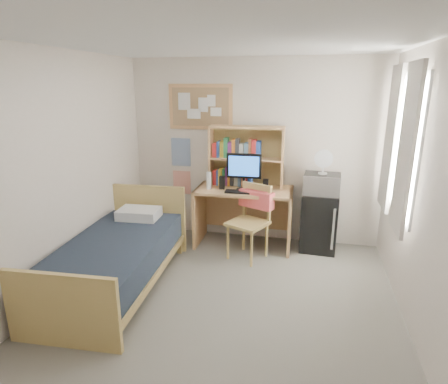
% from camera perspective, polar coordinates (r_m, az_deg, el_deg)
% --- Properties ---
extents(floor, '(3.60, 4.20, 0.02)m').
position_cam_1_polar(floor, '(3.98, -0.76, -18.24)').
color(floor, gray).
rests_on(floor, ground).
extents(ceiling, '(3.60, 4.20, 0.02)m').
position_cam_1_polar(ceiling, '(3.30, -0.94, 22.46)').
color(ceiling, white).
rests_on(ceiling, wall_back).
extents(wall_back, '(3.60, 0.04, 2.60)m').
position_cam_1_polar(wall_back, '(5.43, 4.52, 6.15)').
color(wall_back, white).
rests_on(wall_back, floor).
extents(wall_front, '(3.60, 0.04, 2.60)m').
position_cam_1_polar(wall_front, '(1.64, -19.92, -19.80)').
color(wall_front, white).
rests_on(wall_front, floor).
extents(wall_left, '(0.04, 4.20, 2.60)m').
position_cam_1_polar(wall_left, '(4.21, -25.36, 1.72)').
color(wall_left, white).
rests_on(wall_left, floor).
extents(wall_right, '(0.04, 4.20, 2.60)m').
position_cam_1_polar(wall_right, '(3.47, 29.40, -1.65)').
color(wall_right, white).
rests_on(wall_right, floor).
extents(window_unit, '(0.10, 1.40, 1.70)m').
position_cam_1_polar(window_unit, '(4.54, 25.31, 6.54)').
color(window_unit, white).
rests_on(window_unit, wall_right).
extents(curtain_left, '(0.04, 0.55, 1.70)m').
position_cam_1_polar(curtain_left, '(4.14, 25.99, 5.68)').
color(curtain_left, silver).
rests_on(curtain_left, wall_right).
extents(curtain_right, '(0.04, 0.55, 1.70)m').
position_cam_1_polar(curtain_right, '(4.92, 24.05, 7.32)').
color(curtain_right, silver).
rests_on(curtain_right, wall_right).
extents(bulletin_board, '(0.94, 0.03, 0.64)m').
position_cam_1_polar(bulletin_board, '(5.51, -3.61, 12.81)').
color(bulletin_board, '#A07E54').
rests_on(bulletin_board, wall_back).
extents(poster_wave, '(0.30, 0.01, 0.42)m').
position_cam_1_polar(poster_wave, '(5.69, -6.58, 6.05)').
color(poster_wave, '#254D95').
rests_on(poster_wave, wall_back).
extents(poster_japan, '(0.28, 0.01, 0.36)m').
position_cam_1_polar(poster_japan, '(5.79, -6.43, 1.47)').
color(poster_japan, '#DD4427').
rests_on(poster_japan, wall_back).
extents(desk, '(1.35, 0.70, 0.84)m').
position_cam_1_polar(desk, '(5.33, 3.03, -3.85)').
color(desk, tan).
rests_on(desk, floor).
extents(desk_chair, '(0.66, 0.66, 0.99)m').
position_cam_1_polar(desk_chair, '(4.90, 3.63, -4.69)').
color(desk_chair, tan).
rests_on(desk_chair, floor).
extents(mini_fridge, '(0.51, 0.51, 0.82)m').
position_cam_1_polar(mini_fridge, '(5.35, 14.28, -4.36)').
color(mini_fridge, black).
rests_on(mini_fridge, floor).
extents(bed, '(1.15, 2.10, 0.56)m').
position_cam_1_polar(bed, '(4.47, -16.18, -10.47)').
color(bed, '#1A222E').
rests_on(bed, floor).
extents(hutch, '(1.04, 0.29, 0.85)m').
position_cam_1_polar(hutch, '(5.25, 3.42, 5.39)').
color(hutch, tan).
rests_on(hutch, desk).
extents(monitor, '(0.47, 0.05, 0.50)m').
position_cam_1_polar(monitor, '(5.08, 3.04, 3.03)').
color(monitor, black).
rests_on(monitor, desk).
extents(keyboard, '(0.46, 0.16, 0.02)m').
position_cam_1_polar(keyboard, '(5.01, 2.76, 0.00)').
color(keyboard, black).
rests_on(keyboard, desk).
extents(speaker_left, '(0.08, 0.08, 0.18)m').
position_cam_1_polar(speaker_left, '(5.17, -0.28, 1.45)').
color(speaker_left, black).
rests_on(speaker_left, desk).
extents(speaker_right, '(0.07, 0.07, 0.17)m').
position_cam_1_polar(speaker_right, '(5.09, 6.36, 1.02)').
color(speaker_right, black).
rests_on(speaker_right, desk).
extents(water_bottle, '(0.07, 0.07, 0.24)m').
position_cam_1_polar(water_bottle, '(5.16, -2.32, 1.75)').
color(water_bottle, white).
rests_on(water_bottle, desk).
extents(hoodie, '(0.50, 0.33, 0.23)m').
position_cam_1_polar(hoodie, '(4.97, 4.96, -1.08)').
color(hoodie, '#FF6261').
rests_on(hoodie, desk_chair).
extents(microwave, '(0.49, 0.38, 0.27)m').
position_cam_1_polar(microwave, '(5.17, 14.68, 1.22)').
color(microwave, silver).
rests_on(microwave, mini_fridge).
extents(desk_fan, '(0.25, 0.25, 0.30)m').
position_cam_1_polar(desk_fan, '(5.11, 14.91, 4.30)').
color(desk_fan, white).
rests_on(desk_fan, microwave).
extents(pillow, '(0.54, 0.39, 0.12)m').
position_cam_1_polar(pillow, '(4.97, -12.82, -3.21)').
color(pillow, white).
rests_on(pillow, bed).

